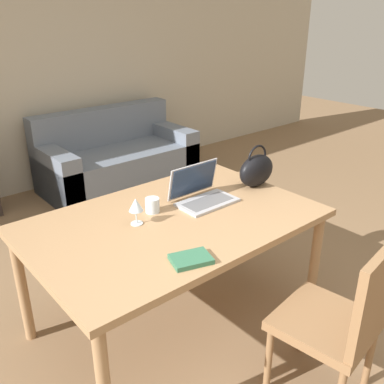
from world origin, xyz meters
TOP-DOWN VIEW (x-y plane):
  - dining_table at (0.11, 0.63)m, footprint 1.60×1.06m
  - chair at (0.38, -0.31)m, footprint 0.50×0.50m
  - couch at (1.05, 2.87)m, footprint 1.64×0.82m
  - laptop at (0.38, 0.71)m, footprint 0.36×0.27m
  - drinking_glass at (0.06, 0.76)m, footprint 0.08×0.08m
  - wine_glass at (-0.09, 0.70)m, footprint 0.08×0.08m
  - handbag at (0.81, 0.65)m, footprint 0.28×0.14m
  - book at (-0.10, 0.22)m, footprint 0.22×0.18m

SIDE VIEW (x-z plane):
  - couch at x=1.05m, z-range -0.12..0.70m
  - chair at x=0.38m, z-range 0.04..0.95m
  - dining_table at x=0.11m, z-range 0.30..1.05m
  - book at x=-0.10m, z-range 0.74..0.77m
  - drinking_glass at x=0.06m, z-range 0.74..0.83m
  - laptop at x=0.38m, z-range 0.69..0.91m
  - wine_glass at x=-0.09m, z-range 0.78..0.93m
  - handbag at x=0.81m, z-range 0.71..0.99m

